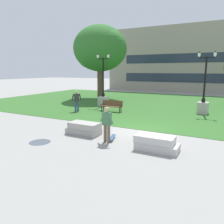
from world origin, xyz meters
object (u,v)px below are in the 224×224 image
lamp_post_left (103,96)px  skateboard (112,138)px  concrete_block_center (84,129)px  concrete_block_left (156,143)px  person_skateboarder (107,123)px  park_bench_near_left (112,105)px  lamp_post_right (203,101)px  person_bystander_near_lawn (77,100)px

lamp_post_left → skateboard: bearing=-58.0°
concrete_block_center → concrete_block_left: (4.10, -0.56, 0.00)m
concrete_block_center → person_skateboarder: size_ratio=1.05×
concrete_block_center → park_bench_near_left: (-1.68, 6.45, 0.23)m
park_bench_near_left → person_skateboarder: bearing=-64.2°
skateboard → park_bench_near_left: size_ratio=0.57×
skateboard → park_bench_near_left: 7.44m
person_skateboarder → park_bench_near_left: bearing=115.8°
concrete_block_left → skateboard: bearing=169.9°
person_skateboarder → skateboard: 1.00m
concrete_block_center → lamp_post_left: bearing=113.3°
concrete_block_left → lamp_post_left: size_ratio=0.38×
concrete_block_center → person_skateboarder: 1.95m
person_skateboarder → park_bench_near_left: person_skateboarder is taller
concrete_block_left → concrete_block_center: bearing=172.3°
concrete_block_center → concrete_block_left: 4.13m
person_skateboarder → park_bench_near_left: size_ratio=0.94×
person_skateboarder → skateboard: person_skateboarder is taller
concrete_block_center → skateboard: concrete_block_center is taller
concrete_block_center → skateboard: bearing=-4.5°
concrete_block_left → skateboard: size_ratio=1.78×
skateboard → lamp_post_left: lamp_post_left is taller
concrete_block_left → person_skateboarder: (-2.37, -0.05, 0.66)m
concrete_block_left → lamp_post_right: lamp_post_right is taller
skateboard → lamp_post_left: 10.33m
person_skateboarder → concrete_block_left: bearing=1.2°
person_skateboarder → park_bench_near_left: (-3.41, 7.05, -0.43)m
skateboard → concrete_block_left: bearing=-10.1°
park_bench_near_left → lamp_post_left: lamp_post_left is taller
lamp_post_right → person_bystander_near_lawn: (-9.34, -3.81, -0.01)m
park_bench_near_left → lamp_post_left: (-2.02, 2.13, 0.48)m
lamp_post_right → person_bystander_near_lawn: size_ratio=2.80×
concrete_block_left → person_bystander_near_lawn: bearing=145.8°
person_bystander_near_lawn → concrete_block_center: bearing=-50.3°
concrete_block_left → person_skateboarder: bearing=-178.8°
concrete_block_left → person_bystander_near_lawn: (-8.35, 5.67, 0.68)m
concrete_block_left → park_bench_near_left: size_ratio=1.01×
person_skateboarder → lamp_post_right: bearing=70.6°
concrete_block_center → lamp_post_right: 10.29m
skateboard → lamp_post_right: lamp_post_right is taller
lamp_post_right → lamp_post_left: size_ratio=0.98×
skateboard → person_bystander_near_lawn: person_bystander_near_lawn is taller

